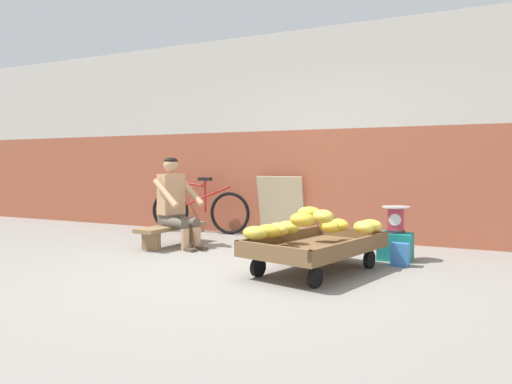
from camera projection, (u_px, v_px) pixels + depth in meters
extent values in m
plane|color=gray|center=(236.00, 276.00, 4.52)|extent=(80.00, 80.00, 0.00)
cube|color=#A35138|center=(325.00, 184.00, 6.89)|extent=(16.00, 0.30, 1.54)
cube|color=beige|center=(326.00, 80.00, 6.81)|extent=(16.00, 0.30, 1.41)
cube|color=brown|center=(316.00, 248.00, 4.67)|extent=(1.16, 1.60, 0.05)
cube|color=brown|center=(283.00, 237.00, 4.92)|extent=(0.39, 1.41, 0.10)
cube|color=brown|center=(353.00, 245.00, 4.41)|extent=(0.39, 1.41, 0.10)
cube|color=brown|center=(351.00, 233.00, 5.20)|extent=(0.82, 0.24, 0.10)
cube|color=brown|center=(272.00, 251.00, 4.13)|extent=(0.82, 0.24, 0.10)
cylinder|color=black|center=(317.00, 252.00, 5.26)|extent=(0.09, 0.19, 0.18)
cylinder|color=black|center=(369.00, 259.00, 4.86)|extent=(0.09, 0.19, 0.18)
cylinder|color=black|center=(258.00, 267.00, 4.49)|extent=(0.09, 0.19, 0.18)
cylinder|color=black|center=(315.00, 277.00, 4.09)|extent=(0.09, 0.19, 0.18)
ellipsoid|color=yellow|center=(339.00, 225.00, 4.97)|extent=(0.30, 0.29, 0.13)
ellipsoid|color=gold|center=(268.00, 231.00, 4.50)|extent=(0.27, 0.22, 0.13)
ellipsoid|color=yellow|center=(371.00, 226.00, 4.92)|extent=(0.27, 0.22, 0.13)
ellipsoid|color=yellow|center=(364.00, 227.00, 4.79)|extent=(0.30, 0.29, 0.13)
ellipsoid|color=gold|center=(329.00, 226.00, 4.85)|extent=(0.30, 0.28, 0.13)
ellipsoid|color=gold|center=(255.00, 233.00, 4.38)|extent=(0.25, 0.19, 0.13)
ellipsoid|color=yellow|center=(278.00, 229.00, 4.63)|extent=(0.30, 0.27, 0.13)
ellipsoid|color=gold|center=(288.00, 227.00, 4.78)|extent=(0.27, 0.23, 0.13)
ellipsoid|color=yellow|center=(323.00, 216.00, 4.54)|extent=(0.30, 0.29, 0.13)
ellipsoid|color=gold|center=(302.00, 220.00, 4.31)|extent=(0.27, 0.22, 0.13)
ellipsoid|color=yellow|center=(309.00, 213.00, 4.89)|extent=(0.27, 0.22, 0.13)
cube|color=olive|center=(172.00, 227.00, 6.20)|extent=(0.38, 1.12, 0.05)
cube|color=olive|center=(190.00, 234.00, 6.54)|extent=(0.24, 0.10, 0.22)
cube|color=olive|center=(151.00, 241.00, 5.87)|extent=(0.24, 0.10, 0.22)
cylinder|color=tan|center=(197.00, 238.00, 5.99)|extent=(0.10, 0.10, 0.27)
cube|color=#4C3D2D|center=(200.00, 248.00, 5.96)|extent=(0.24, 0.15, 0.04)
cylinder|color=brown|center=(187.00, 222.00, 6.12)|extent=(0.42, 0.25, 0.13)
cylinder|color=tan|center=(185.00, 240.00, 5.86)|extent=(0.10, 0.10, 0.27)
cube|color=#4C3D2D|center=(188.00, 249.00, 5.83)|extent=(0.24, 0.15, 0.04)
cylinder|color=brown|center=(175.00, 223.00, 5.99)|extent=(0.42, 0.25, 0.13)
cube|color=brown|center=(171.00, 220.00, 6.19)|extent=(0.30, 0.33, 0.14)
cube|color=tan|center=(171.00, 194.00, 6.18)|extent=(0.27, 0.36, 0.52)
cylinder|color=tan|center=(191.00, 192.00, 6.21)|extent=(0.47, 0.22, 0.36)
cylinder|color=tan|center=(166.00, 193.00, 5.92)|extent=(0.47, 0.22, 0.36)
sphere|color=tan|center=(171.00, 165.00, 6.15)|extent=(0.19, 0.19, 0.19)
ellipsoid|color=black|center=(171.00, 161.00, 6.15)|extent=(0.17, 0.17, 0.09)
cube|color=#19847F|center=(395.00, 246.00, 5.29)|extent=(0.36, 0.28, 0.30)
cylinder|color=#28282D|center=(396.00, 231.00, 5.28)|extent=(0.20, 0.20, 0.03)
cube|color=#C6384C|center=(396.00, 219.00, 5.27)|extent=(0.16, 0.10, 0.24)
cylinder|color=white|center=(395.00, 220.00, 5.22)|extent=(0.13, 0.01, 0.13)
cylinder|color=#B2B5BA|center=(396.00, 207.00, 5.26)|extent=(0.30, 0.30, 0.01)
torus|color=black|center=(170.00, 211.00, 7.57)|extent=(0.64, 0.11, 0.64)
torus|color=black|center=(230.00, 213.00, 7.22)|extent=(0.64, 0.11, 0.64)
cylinder|color=#AD231E|center=(199.00, 199.00, 7.38)|extent=(1.03, 0.14, 0.43)
cylinder|color=#AD231E|center=(205.00, 197.00, 7.35)|extent=(0.04, 0.04, 0.48)
cylinder|color=#AD231E|center=(187.00, 183.00, 7.44)|extent=(0.62, 0.10, 0.12)
cube|color=black|center=(205.00, 179.00, 7.33)|extent=(0.21, 0.12, 0.05)
cylinder|color=black|center=(170.00, 182.00, 7.55)|extent=(0.08, 0.48, 0.03)
cube|color=#C6B289|center=(281.00, 207.00, 6.99)|extent=(0.70, 0.21, 0.89)
cube|color=#3370B7|center=(400.00, 255.00, 4.96)|extent=(0.18, 0.12, 0.24)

